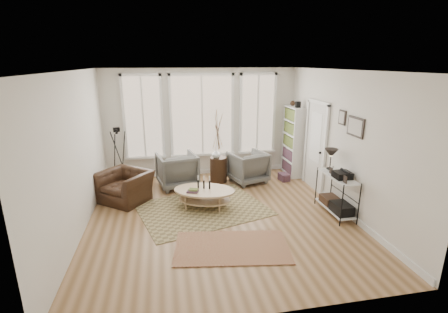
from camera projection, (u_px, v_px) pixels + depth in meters
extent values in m
plane|color=#A67E55|center=(220.00, 217.00, 6.64)|extent=(5.50, 5.50, 0.00)
plane|color=white|center=(219.00, 70.00, 5.83)|extent=(5.50, 5.50, 0.00)
cube|color=silver|center=(202.00, 123.00, 8.83)|extent=(5.20, 0.04, 2.90)
cube|color=silver|center=(262.00, 210.00, 3.64)|extent=(5.20, 0.04, 2.90)
cube|color=silver|center=(76.00, 155.00, 5.77)|extent=(0.04, 5.50, 2.90)
cube|color=silver|center=(343.00, 142.00, 6.70)|extent=(0.04, 5.50, 2.90)
cube|color=white|center=(203.00, 171.00, 9.21)|extent=(5.10, 0.04, 0.12)
cube|color=white|center=(336.00, 204.00, 7.09)|extent=(0.03, 5.40, 0.12)
cube|color=tan|center=(202.00, 116.00, 8.75)|extent=(1.60, 0.03, 2.10)
cube|color=tan|center=(143.00, 117.00, 8.47)|extent=(0.90, 0.03, 2.10)
cube|color=tan|center=(257.00, 114.00, 9.03)|extent=(0.90, 0.03, 2.10)
cube|color=white|center=(202.00, 116.00, 8.73)|extent=(1.74, 0.06, 2.24)
cube|color=white|center=(143.00, 118.00, 8.46)|extent=(1.04, 0.06, 2.24)
cube|color=white|center=(258.00, 114.00, 9.01)|extent=(1.04, 0.06, 2.24)
cube|color=white|center=(203.00, 154.00, 9.02)|extent=(4.10, 0.12, 0.06)
cube|color=silver|center=(315.00, 147.00, 7.89)|extent=(0.04, 0.88, 2.10)
cube|color=white|center=(316.00, 137.00, 7.82)|extent=(0.01, 0.55, 1.20)
cube|color=white|center=(325.00, 152.00, 7.43)|extent=(0.06, 0.08, 2.18)
cube|color=white|center=(306.00, 142.00, 8.35)|extent=(0.06, 0.08, 2.18)
cube|color=white|center=(319.00, 102.00, 7.58)|extent=(0.06, 1.06, 0.08)
sphere|color=black|center=(320.00, 153.00, 7.59)|extent=(0.06, 0.06, 0.06)
cube|color=white|center=(299.00, 145.00, 8.52)|extent=(0.30, 0.03, 1.90)
cube|color=white|center=(287.00, 138.00, 9.29)|extent=(0.30, 0.03, 1.90)
cube|color=white|center=(298.00, 141.00, 8.93)|extent=(0.02, 0.85, 1.90)
cube|color=white|center=(293.00, 141.00, 8.91)|extent=(0.30, 0.81, 1.90)
cube|color=maroon|center=(293.00, 141.00, 8.91)|extent=(0.24, 0.75, 1.76)
cube|color=black|center=(298.00, 104.00, 8.43)|extent=(0.12, 0.10, 0.16)
sphere|color=#331F13|center=(293.00, 103.00, 8.76)|extent=(0.14, 0.14, 0.14)
cube|color=white|center=(335.00, 208.00, 6.75)|extent=(0.37, 1.07, 0.03)
cube|color=white|center=(338.00, 176.00, 6.55)|extent=(0.37, 1.07, 0.02)
cylinder|color=black|center=(342.00, 206.00, 6.13)|extent=(0.02, 0.02, 0.85)
cylinder|color=black|center=(359.00, 205.00, 6.20)|extent=(0.02, 0.02, 0.85)
cylinder|color=black|center=(316.00, 186.00, 7.13)|extent=(0.02, 0.02, 0.85)
cylinder|color=black|center=(331.00, 185.00, 7.20)|extent=(0.02, 0.02, 0.85)
cylinder|color=black|center=(330.00, 168.00, 6.87)|extent=(0.14, 0.14, 0.02)
cylinder|color=black|center=(330.00, 162.00, 6.83)|extent=(0.02, 0.02, 0.30)
cone|color=black|center=(331.00, 153.00, 6.77)|extent=(0.28, 0.28, 0.18)
cube|color=black|center=(342.00, 175.00, 6.39)|extent=(0.32, 0.30, 0.13)
cube|color=black|center=(342.00, 208.00, 6.48)|extent=(0.32, 0.45, 0.20)
cube|color=#331F13|center=(330.00, 200.00, 6.93)|extent=(0.32, 0.40, 0.16)
cube|color=black|center=(345.00, 179.00, 6.11)|extent=(0.02, 0.10, 0.14)
cube|color=black|center=(331.00, 171.00, 6.62)|extent=(0.02, 0.10, 0.12)
cube|color=black|center=(356.00, 127.00, 6.20)|extent=(0.03, 0.52, 0.38)
cube|color=silver|center=(355.00, 127.00, 6.20)|extent=(0.01, 0.44, 0.30)
cube|color=black|center=(342.00, 117.00, 6.65)|extent=(0.03, 0.24, 0.30)
cube|color=silver|center=(342.00, 117.00, 6.65)|extent=(0.01, 0.18, 0.24)
cube|color=brown|center=(203.00, 209.00, 6.98)|extent=(3.02, 2.58, 0.01)
cube|color=maroon|center=(232.00, 247.00, 5.53)|extent=(2.07, 1.35, 0.01)
ellipsoid|color=tan|center=(204.00, 199.00, 7.01)|extent=(1.30, 1.04, 0.03)
ellipsoid|color=tan|center=(204.00, 190.00, 6.95)|extent=(1.52, 1.22, 0.04)
cylinder|color=tan|center=(188.00, 205.00, 6.75)|extent=(0.04, 0.04, 0.38)
cylinder|color=tan|center=(223.00, 202.00, 6.88)|extent=(0.04, 0.04, 0.38)
cylinder|color=tan|center=(187.00, 197.00, 7.14)|extent=(0.04, 0.04, 0.38)
cylinder|color=tan|center=(219.00, 194.00, 7.27)|extent=(0.04, 0.04, 0.38)
cylinder|color=black|center=(198.00, 185.00, 6.95)|extent=(0.04, 0.04, 0.19)
cylinder|color=black|center=(204.00, 184.00, 6.97)|extent=(0.04, 0.04, 0.19)
cylinder|color=black|center=(210.00, 184.00, 6.99)|extent=(0.04, 0.04, 0.19)
cube|color=#234825|center=(193.00, 191.00, 6.81)|extent=(0.23, 0.17, 0.06)
imported|color=#63635E|center=(177.00, 170.00, 8.16)|extent=(1.09, 1.11, 0.86)
imported|color=#63635E|center=(248.00, 167.00, 8.48)|extent=(1.09, 1.11, 0.82)
cylinder|color=#331F13|center=(218.00, 169.00, 8.50)|extent=(0.44, 0.44, 0.67)
imported|color=silver|center=(216.00, 154.00, 8.31)|extent=(0.26, 0.26, 0.23)
imported|color=#331F13|center=(125.00, 186.00, 7.32)|extent=(1.40, 1.38, 0.69)
cylinder|color=black|center=(117.00, 133.00, 7.96)|extent=(0.06, 0.06, 0.06)
cube|color=black|center=(116.00, 130.00, 7.94)|extent=(0.17, 0.15, 0.11)
cylinder|color=black|center=(116.00, 130.00, 7.86)|extent=(0.06, 0.08, 0.06)
cube|color=maroon|center=(284.00, 177.00, 8.64)|extent=(0.27, 0.32, 0.19)
cube|color=maroon|center=(284.00, 178.00, 8.62)|extent=(0.28, 0.32, 0.17)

